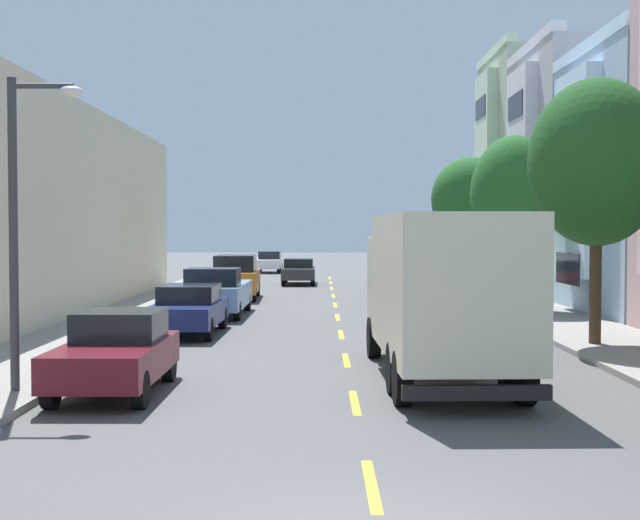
{
  "coord_description": "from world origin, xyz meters",
  "views": [
    {
      "loc": [
        -0.61,
        -8.3,
        3.03
      ],
      "look_at": [
        -0.71,
        29.88,
        1.72
      ],
      "focal_mm": 49.28,
      "sensor_mm": 36.0,
      "label": 1
    }
  ],
  "objects_px": {
    "parked_hatchback_burgundy": "(118,352)",
    "parked_wagon_forest": "(441,284)",
    "parked_sedan_navy": "(191,309)",
    "parked_hatchback_white": "(272,262)",
    "street_tree_farthest": "(472,199)",
    "parked_suv_orange": "(238,277)",
    "parked_hatchback_red": "(421,275)",
    "street_tree_second": "(599,163)",
    "parked_pickup_sky": "(219,293)",
    "moving_charcoal_sedan": "(301,271)",
    "street_tree_third": "(517,196)",
    "street_lamp": "(26,206)",
    "delivery_box_truck": "(443,287)"
  },
  "relations": [
    {
      "from": "parked_hatchback_red",
      "to": "parked_hatchback_burgundy",
      "type": "bearing_deg",
      "value": -107.4
    },
    {
      "from": "parked_hatchback_burgundy",
      "to": "parked_suv_orange",
      "type": "height_order",
      "value": "parked_suv_orange"
    },
    {
      "from": "parked_hatchback_red",
      "to": "parked_suv_orange",
      "type": "xyz_separation_m",
      "value": [
        -8.7,
        -5.89,
        0.23
      ]
    },
    {
      "from": "delivery_box_truck",
      "to": "parked_wagon_forest",
      "type": "bearing_deg",
      "value": 82.43
    },
    {
      "from": "street_tree_third",
      "to": "parked_wagon_forest",
      "type": "bearing_deg",
      "value": 114.45
    },
    {
      "from": "street_lamp",
      "to": "parked_sedan_navy",
      "type": "xyz_separation_m",
      "value": [
        1.5,
        9.66,
        -2.71
      ]
    },
    {
      "from": "street_tree_second",
      "to": "moving_charcoal_sedan",
      "type": "xyz_separation_m",
      "value": [
        -8.2,
        26.67,
        -3.98
      ]
    },
    {
      "from": "street_tree_second",
      "to": "street_tree_third",
      "type": "distance_m",
      "value": 9.4
    },
    {
      "from": "parked_hatchback_white",
      "to": "parked_wagon_forest",
      "type": "bearing_deg",
      "value": -71.92
    },
    {
      "from": "street_tree_third",
      "to": "parked_hatchback_red",
      "type": "xyz_separation_m",
      "value": [
        -2.01,
        12.65,
        -3.48
      ]
    },
    {
      "from": "street_tree_second",
      "to": "street_tree_third",
      "type": "relative_size",
      "value": 1.07
    },
    {
      "from": "street_lamp",
      "to": "parked_hatchback_red",
      "type": "bearing_deg",
      "value": 70.17
    },
    {
      "from": "parked_hatchback_red",
      "to": "parked_hatchback_white",
      "type": "distance_m",
      "value": 20.01
    },
    {
      "from": "parked_pickup_sky",
      "to": "moving_charcoal_sedan",
      "type": "bearing_deg",
      "value": 82.33
    },
    {
      "from": "street_lamp",
      "to": "parked_wagon_forest",
      "type": "distance_m",
      "value": 23.14
    },
    {
      "from": "parked_sedan_navy",
      "to": "parked_hatchback_white",
      "type": "relative_size",
      "value": 1.12
    },
    {
      "from": "street_tree_third",
      "to": "parked_pickup_sky",
      "type": "relative_size",
      "value": 1.18
    },
    {
      "from": "delivery_box_truck",
      "to": "parked_suv_orange",
      "type": "relative_size",
      "value": 1.62
    },
    {
      "from": "street_tree_farthest",
      "to": "street_lamp",
      "type": "height_order",
      "value": "street_tree_farthest"
    },
    {
      "from": "street_tree_second",
      "to": "parked_sedan_navy",
      "type": "distance_m",
      "value": 11.93
    },
    {
      "from": "parked_hatchback_burgundy",
      "to": "delivery_box_truck",
      "type": "bearing_deg",
      "value": 11.81
    },
    {
      "from": "street_tree_third",
      "to": "parked_hatchback_burgundy",
      "type": "relative_size",
      "value": 1.57
    },
    {
      "from": "street_tree_farthest",
      "to": "parked_pickup_sky",
      "type": "relative_size",
      "value": 1.18
    },
    {
      "from": "street_tree_third",
      "to": "parked_hatchback_red",
      "type": "relative_size",
      "value": 1.57
    },
    {
      "from": "parked_pickup_sky",
      "to": "parked_wagon_forest",
      "type": "height_order",
      "value": "parked_pickup_sky"
    },
    {
      "from": "parked_sedan_navy",
      "to": "parked_hatchback_red",
      "type": "bearing_deg",
      "value": 65.06
    },
    {
      "from": "parked_sedan_navy",
      "to": "moving_charcoal_sedan",
      "type": "bearing_deg",
      "value": 83.67
    },
    {
      "from": "street_tree_farthest",
      "to": "street_lamp",
      "type": "xyz_separation_m",
      "value": [
        -12.32,
        -25.35,
        -1.02
      ]
    },
    {
      "from": "street_lamp",
      "to": "parked_suv_orange",
      "type": "distance_m",
      "value": 22.92
    },
    {
      "from": "moving_charcoal_sedan",
      "to": "parked_suv_orange",
      "type": "bearing_deg",
      "value": -103.42
    },
    {
      "from": "parked_hatchback_burgundy",
      "to": "parked_suv_orange",
      "type": "bearing_deg",
      "value": 89.75
    },
    {
      "from": "street_tree_second",
      "to": "moving_charcoal_sedan",
      "type": "height_order",
      "value": "street_tree_second"
    },
    {
      "from": "street_lamp",
      "to": "parked_suv_orange",
      "type": "height_order",
      "value": "street_lamp"
    },
    {
      "from": "moving_charcoal_sedan",
      "to": "street_tree_third",
      "type": "bearing_deg",
      "value": -64.61
    },
    {
      "from": "parked_sedan_navy",
      "to": "parked_suv_orange",
      "type": "bearing_deg",
      "value": 89.52
    },
    {
      "from": "delivery_box_truck",
      "to": "parked_pickup_sky",
      "type": "bearing_deg",
      "value": 114.53
    },
    {
      "from": "parked_hatchback_burgundy",
      "to": "parked_wagon_forest",
      "type": "bearing_deg",
      "value": 66.55
    },
    {
      "from": "street_tree_farthest",
      "to": "parked_wagon_forest",
      "type": "height_order",
      "value": "street_tree_farthest"
    },
    {
      "from": "parked_wagon_forest",
      "to": "parked_hatchback_white",
      "type": "xyz_separation_m",
      "value": [
        -8.52,
        26.09,
        -0.05
      ]
    },
    {
      "from": "parked_hatchback_burgundy",
      "to": "parked_wagon_forest",
      "type": "height_order",
      "value": "same"
    },
    {
      "from": "parked_pickup_sky",
      "to": "parked_sedan_navy",
      "type": "xyz_separation_m",
      "value": [
        -0.17,
        -5.43,
        -0.08
      ]
    },
    {
      "from": "street_tree_second",
      "to": "parked_wagon_forest",
      "type": "relative_size",
      "value": 1.42
    },
    {
      "from": "delivery_box_truck",
      "to": "parked_wagon_forest",
      "type": "xyz_separation_m",
      "value": [
        2.49,
        18.76,
        -1.09
      ]
    },
    {
      "from": "parked_pickup_sky",
      "to": "parked_suv_orange",
      "type": "distance_m",
      "value": 7.64
    },
    {
      "from": "street_lamp",
      "to": "parked_hatchback_red",
      "type": "height_order",
      "value": "street_lamp"
    },
    {
      "from": "delivery_box_truck",
      "to": "moving_charcoal_sedan",
      "type": "bearing_deg",
      "value": 96.55
    },
    {
      "from": "parked_sedan_navy",
      "to": "parked_hatchback_white",
      "type": "distance_m",
      "value": 37.01
    },
    {
      "from": "street_tree_farthest",
      "to": "parked_suv_orange",
      "type": "distance_m",
      "value": 11.57
    },
    {
      "from": "street_tree_farthest",
      "to": "parked_hatchback_burgundy",
      "type": "height_order",
      "value": "street_tree_farthest"
    },
    {
      "from": "street_tree_farthest",
      "to": "parked_sedan_navy",
      "type": "distance_m",
      "value": 19.42
    }
  ]
}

